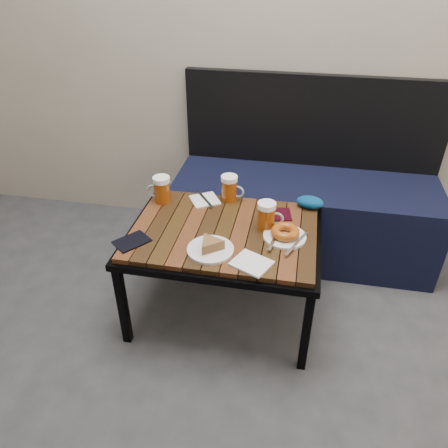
% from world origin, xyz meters
% --- Properties ---
extents(bench, '(1.40, 0.50, 0.95)m').
position_xyz_m(bench, '(0.17, 1.76, 0.27)').
color(bench, black).
rests_on(bench, ground).
extents(cafe_table, '(0.84, 0.62, 0.47)m').
position_xyz_m(cafe_table, '(-0.17, 1.18, 0.43)').
color(cafe_table, black).
rests_on(cafe_table, ground).
extents(beer_mug_left, '(0.12, 0.08, 0.13)m').
position_xyz_m(beer_mug_left, '(-0.51, 1.36, 0.54)').
color(beer_mug_left, '#8C3B0B').
rests_on(beer_mug_left, cafe_table).
extents(beer_mug_centre, '(0.12, 0.09, 0.13)m').
position_xyz_m(beer_mug_centre, '(-0.19, 1.44, 0.54)').
color(beer_mug_centre, '#8C3B0B').
rests_on(beer_mug_centre, cafe_table).
extents(beer_mug_right, '(0.12, 0.08, 0.13)m').
position_xyz_m(beer_mug_right, '(0.01, 1.23, 0.54)').
color(beer_mug_right, '#8C3B0B').
rests_on(beer_mug_right, cafe_table).
extents(plate_pie, '(0.19, 0.19, 0.05)m').
position_xyz_m(plate_pie, '(-0.20, 1.02, 0.49)').
color(plate_pie, white).
rests_on(plate_pie, cafe_table).
extents(plate_bagel, '(0.19, 0.23, 0.05)m').
position_xyz_m(plate_bagel, '(0.09, 1.16, 0.49)').
color(plate_bagel, white).
rests_on(plate_bagel, cafe_table).
extents(napkin_left, '(0.17, 0.17, 0.01)m').
position_xyz_m(napkin_left, '(-0.31, 1.40, 0.48)').
color(napkin_left, white).
rests_on(napkin_left, cafe_table).
extents(napkin_right, '(0.18, 0.17, 0.01)m').
position_xyz_m(napkin_right, '(-0.02, 0.96, 0.48)').
color(napkin_right, white).
rests_on(napkin_right, cafe_table).
extents(passport_navy, '(0.17, 0.17, 0.01)m').
position_xyz_m(passport_navy, '(-0.53, 1.01, 0.48)').
color(passport_navy, black).
rests_on(passport_navy, cafe_table).
extents(passport_burgundy, '(0.10, 0.12, 0.01)m').
position_xyz_m(passport_burgundy, '(0.07, 1.35, 0.47)').
color(passport_burgundy, black).
rests_on(passport_burgundy, cafe_table).
extents(knit_pouch, '(0.14, 0.10, 0.06)m').
position_xyz_m(knit_pouch, '(0.19, 1.44, 0.50)').
color(knit_pouch, navy).
rests_on(knit_pouch, cafe_table).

